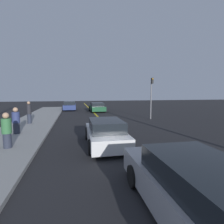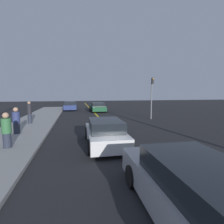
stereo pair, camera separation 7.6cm
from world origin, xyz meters
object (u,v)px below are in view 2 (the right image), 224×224
at_px(pedestrian_mid_group, 16,121).
at_px(traffic_light, 152,94).
at_px(car_ahead_center, 195,193).
at_px(car_oncoming_far, 70,106).
at_px(pedestrian_near_curb, 7,130).
at_px(car_parked_left_lot, 98,107).
at_px(car_far_distant, 105,133).
at_px(pedestrian_far_standing, 29,112).

distance_m(pedestrian_mid_group, traffic_light, 11.87).
bearing_deg(car_ahead_center, car_oncoming_far, 98.66).
bearing_deg(pedestrian_mid_group, pedestrian_near_curb, -80.78).
bearing_deg(pedestrian_mid_group, car_parked_left_lot, 62.38).
xyz_separation_m(car_ahead_center, pedestrian_mid_group, (-5.75, 8.54, 0.28)).
xyz_separation_m(car_parked_left_lot, car_oncoming_far, (-3.71, 2.91, 0.03)).
xyz_separation_m(car_parked_left_lot, traffic_light, (4.30, -7.97, 1.86)).
bearing_deg(car_far_distant, pedestrian_far_standing, 128.39).
distance_m(car_ahead_center, traffic_light, 14.17).
bearing_deg(car_ahead_center, car_parked_left_lot, 89.55).
height_order(car_parked_left_lot, pedestrian_far_standing, pedestrian_far_standing).
bearing_deg(pedestrian_mid_group, car_ahead_center, -56.05).
bearing_deg(car_oncoming_far, car_far_distant, -83.00).
xyz_separation_m(car_ahead_center, car_oncoming_far, (-2.91, 23.97, -0.00)).
height_order(car_parked_left_lot, pedestrian_mid_group, pedestrian_mid_group).
bearing_deg(pedestrian_mid_group, pedestrian_far_standing, 91.34).
bearing_deg(pedestrian_far_standing, pedestrian_near_curb, -85.08).
xyz_separation_m(car_far_distant, car_oncoming_far, (-2.07, 18.46, 0.01)).
relative_size(car_parked_left_lot, car_oncoming_far, 0.97).
bearing_deg(pedestrian_near_curb, pedestrian_mid_group, 99.22).
xyz_separation_m(car_ahead_center, car_far_distant, (-0.84, 5.51, -0.01)).
relative_size(car_oncoming_far, pedestrian_far_standing, 2.37).
bearing_deg(car_ahead_center, pedestrian_far_standing, 117.47).
distance_m(car_far_distant, pedestrian_far_standing, 8.27).
distance_m(car_oncoming_far, pedestrian_mid_group, 15.69).
bearing_deg(pedestrian_near_curb, car_ahead_center, -46.77).
bearing_deg(car_oncoming_far, traffic_light, -53.03).
distance_m(car_ahead_center, car_parked_left_lot, 21.07).
height_order(pedestrian_mid_group, pedestrian_far_standing, pedestrian_far_standing).
distance_m(pedestrian_mid_group, pedestrian_far_standing, 3.56).
height_order(car_far_distant, car_oncoming_far, car_oncoming_far).
bearing_deg(car_oncoming_far, car_parked_left_lot, -37.50).
bearing_deg(pedestrian_mid_group, traffic_light, 22.76).
height_order(car_oncoming_far, pedestrian_near_curb, pedestrian_near_curb).
xyz_separation_m(pedestrian_near_curb, traffic_light, (10.37, 7.48, 1.55)).
bearing_deg(car_parked_left_lot, pedestrian_mid_group, -118.47).
relative_size(pedestrian_mid_group, pedestrian_far_standing, 0.90).
height_order(pedestrian_far_standing, traffic_light, traffic_light).
bearing_deg(car_parked_left_lot, car_oncoming_far, 141.04).
relative_size(pedestrian_near_curb, pedestrian_mid_group, 1.00).
relative_size(car_ahead_center, traffic_light, 1.19).
bearing_deg(pedestrian_near_curb, car_far_distant, -1.36).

